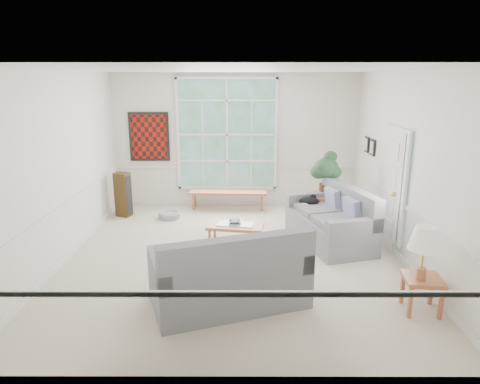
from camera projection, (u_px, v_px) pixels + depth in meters
The scene contains 24 objects.
floor at pixel (234, 256), 7.16m from camera, with size 5.50×6.00×0.01m, color beige.
ceiling at pixel (233, 69), 6.38m from camera, with size 5.50×6.00×0.02m, color white.
wall_back at pixel (236, 141), 9.67m from camera, with size 5.50×0.02×3.00m, color white.
wall_front at pixel (228, 235), 3.87m from camera, with size 5.50×0.02×3.00m, color white.
wall_left at pixel (60, 168), 6.77m from camera, with size 0.02×6.00×3.00m, color white.
wall_right at pixel (407, 168), 6.76m from camera, with size 0.02×6.00×3.00m, color white.
window_back at pixel (227, 135), 9.59m from camera, with size 2.30×0.08×2.40m, color white.
entry_door at pixel (389, 186), 7.46m from camera, with size 0.08×0.90×2.10m, color white.
door_sidelight at pixel (403, 190), 6.82m from camera, with size 0.08×0.26×1.90m, color white.
wall_art at pixel (149, 137), 9.60m from camera, with size 0.90×0.06×1.10m, color #5B0C08.
wall_frame_near at pixel (372, 147), 8.44m from camera, with size 0.04×0.26×0.32m, color black.
wall_frame_far at pixel (366, 144), 8.83m from camera, with size 0.04×0.26×0.32m, color black.
loveseat_right at pixel (330, 215), 7.63m from camera, with size 0.96×1.86×1.00m, color gray.
loveseat_front at pixel (229, 265), 5.54m from camera, with size 1.95×1.01×1.06m, color gray.
coffee_table at pixel (236, 234), 7.62m from camera, with size 0.98×0.53×0.37m, color #AE603B.
pewter_bowl at pixel (235, 221), 7.64m from camera, with size 0.28×0.28×0.07m, color #99999E.
window_bench at pixel (228, 200), 9.66m from camera, with size 1.73×0.34×0.40m, color #AE603B.
end_table at pixel (328, 210), 8.60m from camera, with size 0.62×0.62×0.62m, color #AE603B.
houseplant at pixel (326, 173), 8.43m from camera, with size 0.52×0.52×0.88m, color #264C2E, non-canonical shape.
side_table at pixel (421, 294), 5.41m from camera, with size 0.46×0.46×0.46m, color #AE603B.
table_lamp at pixel (424, 253), 5.20m from camera, with size 0.40×0.40×0.69m, color white, non-canonical shape.
pet_bed at pixel (169, 215), 9.06m from camera, with size 0.46×0.46×0.14m, color gray.
floor_speaker at pixel (123, 195), 9.11m from camera, with size 0.29×0.23×0.95m, color #3D2912.
cat at pixel (309, 201), 8.19m from camera, with size 0.38×0.27×0.18m, color black.
Camera 1 is at (0.11, -6.64, 2.88)m, focal length 32.00 mm.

